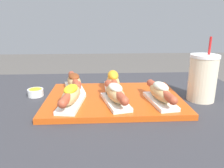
% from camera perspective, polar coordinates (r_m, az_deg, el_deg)
% --- Properties ---
extents(serving_tray, '(0.47, 0.34, 0.02)m').
position_cam_1_polar(serving_tray, '(0.77, 0.08, -3.91)').
color(serving_tray, '#CC4C14').
rests_on(serving_tray, patio_table).
extents(hot_dog_0, '(0.08, 0.21, 0.07)m').
position_cam_1_polar(hot_dog_0, '(0.69, -11.00, -2.96)').
color(hot_dog_0, white).
rests_on(hot_dog_0, serving_tray).
extents(hot_dog_1, '(0.09, 0.20, 0.06)m').
position_cam_1_polar(hot_dog_1, '(0.70, 0.49, -2.59)').
color(hot_dog_1, white).
rests_on(hot_dog_1, serving_tray).
extents(hot_dog_2, '(0.08, 0.21, 0.07)m').
position_cam_1_polar(hot_dog_2, '(0.72, 12.14, -2.31)').
color(hot_dog_2, white).
rests_on(hot_dog_2, serving_tray).
extents(hot_dog_3, '(0.10, 0.20, 0.06)m').
position_cam_1_polar(hot_dog_3, '(0.84, -10.16, 0.55)').
color(hot_dog_3, white).
rests_on(hot_dog_3, serving_tray).
extents(hot_dog_4, '(0.06, 0.21, 0.08)m').
position_cam_1_polar(hot_dog_4, '(0.83, -0.06, 0.69)').
color(hot_dog_4, white).
rests_on(hot_dog_4, serving_tray).
extents(sauce_bowl, '(0.06, 0.06, 0.03)m').
position_cam_1_polar(sauce_bowl, '(0.87, -19.63, -2.02)').
color(sauce_bowl, white).
rests_on(sauce_bowl, patio_table).
extents(drink_cup, '(0.10, 0.10, 0.22)m').
position_cam_1_polar(drink_cup, '(0.82, 22.29, 1.52)').
color(drink_cup, beige).
rests_on(drink_cup, patio_table).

